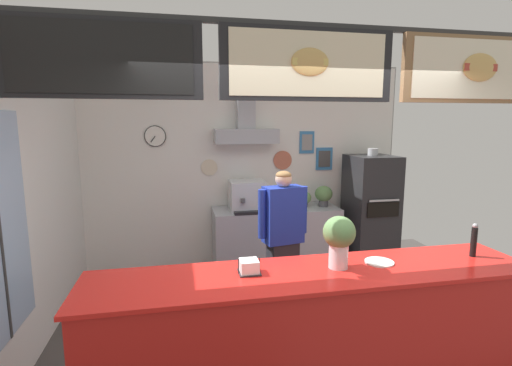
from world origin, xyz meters
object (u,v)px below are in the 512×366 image
at_px(pepper_grinder, 474,240).
at_px(condiment_plate, 379,262).
at_px(potted_thyme, 304,198).
at_px(napkin_holder, 249,267).
at_px(shop_worker, 283,241).
at_px(pizza_oven, 370,213).
at_px(basil_vase, 339,239).
at_px(espresso_machine, 247,196).
at_px(potted_rosemary, 324,195).
at_px(potted_sage, 273,200).

bearing_deg(pepper_grinder, condiment_plate, 178.81).
xyz_separation_m(potted_thyme, condiment_plate, (-0.24, -2.52, 0.01)).
bearing_deg(condiment_plate, napkin_holder, 179.84).
bearing_deg(shop_worker, pepper_grinder, 123.01).
distance_m(pizza_oven, condiment_plate, 2.60).
xyz_separation_m(basil_vase, condiment_plate, (0.35, 0.03, -0.21)).
distance_m(pizza_oven, pepper_grinder, 2.38).
bearing_deg(condiment_plate, shop_worker, 108.96).
relative_size(basil_vase, pepper_grinder, 1.43).
distance_m(espresso_machine, pepper_grinder, 2.86).
xyz_separation_m(basil_vase, napkin_holder, (-0.66, 0.03, -0.18)).
relative_size(potted_thyme, napkin_holder, 1.41).
relative_size(pizza_oven, napkin_holder, 10.85).
bearing_deg(potted_rosemary, shop_worker, -126.87).
height_order(shop_worker, espresso_machine, shop_worker).
xyz_separation_m(potted_sage, basil_vase, (-0.13, -2.50, 0.23)).
xyz_separation_m(espresso_machine, potted_thyme, (0.83, 0.03, -0.07)).
bearing_deg(potted_thyme, condiment_plate, -95.47).
distance_m(basil_vase, condiment_plate, 0.41).
height_order(shop_worker, pepper_grinder, shop_worker).
xyz_separation_m(shop_worker, napkin_holder, (-0.59, -1.23, 0.23)).
xyz_separation_m(potted_thyme, napkin_holder, (-1.25, -2.51, 0.05)).
bearing_deg(pepper_grinder, potted_thyme, 102.58).
bearing_deg(pizza_oven, potted_rosemary, 163.99).
distance_m(pepper_grinder, condiment_plate, 0.82).
distance_m(basil_vase, pepper_grinder, 1.16).
relative_size(espresso_machine, napkin_holder, 3.13).
distance_m(shop_worker, condiment_plate, 1.31).
relative_size(espresso_machine, potted_sage, 2.27).
bearing_deg(shop_worker, pizza_oven, -157.19).
bearing_deg(shop_worker, potted_thyme, -128.86).
relative_size(basil_vase, napkin_holder, 2.42).
xyz_separation_m(shop_worker, potted_sage, (0.20, 1.24, 0.18)).
xyz_separation_m(pizza_oven, pepper_grinder, (-0.36, -2.33, 0.35)).
xyz_separation_m(potted_rosemary, condiment_plate, (-0.53, -2.50, -0.03)).
height_order(espresso_machine, potted_rosemary, espresso_machine).
bearing_deg(potted_sage, napkin_holder, -107.77).
height_order(pizza_oven, espresso_machine, pizza_oven).
height_order(basil_vase, condiment_plate, basil_vase).
height_order(shop_worker, potted_rosemary, shop_worker).
xyz_separation_m(espresso_machine, napkin_holder, (-0.43, -2.48, -0.02)).
height_order(espresso_machine, napkin_holder, espresso_machine).
height_order(pizza_oven, shop_worker, pizza_oven).
distance_m(basil_vase, napkin_holder, 0.69).
bearing_deg(napkin_holder, condiment_plate, -0.16).
distance_m(potted_rosemary, pepper_grinder, 2.53).
bearing_deg(potted_sage, basil_vase, -92.93).
xyz_separation_m(potted_thyme, pepper_grinder, (0.57, -2.53, 0.14)).
distance_m(potted_rosemary, napkin_holder, 2.93).
distance_m(espresso_machine, basil_vase, 2.53).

